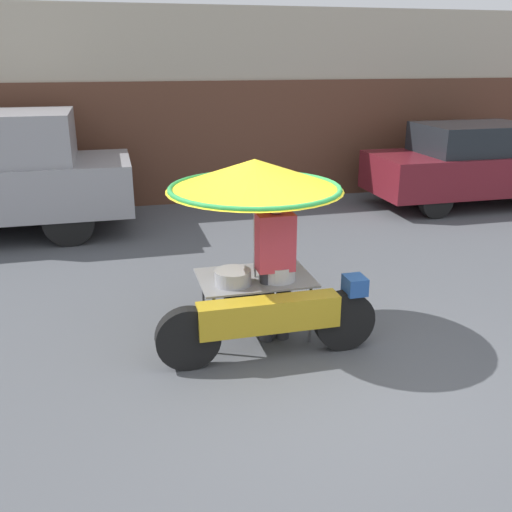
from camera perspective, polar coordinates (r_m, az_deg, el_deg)
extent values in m
plane|color=#4C4F54|center=(5.46, 8.91, -12.47)|extent=(36.00, 36.00, 0.00)
cube|color=#B2A893|center=(12.64, -5.60, 14.88)|extent=(28.00, 2.00, 3.77)
cube|color=#563323|center=(11.70, -4.69, 11.18)|extent=(23.80, 0.06, 2.40)
cylinder|color=black|center=(5.91, 8.81, -6.38)|extent=(0.63, 0.14, 0.63)
cylinder|color=black|center=(5.53, -6.80, -8.19)|extent=(0.63, 0.14, 0.63)
cube|color=#B7931E|center=(5.60, 1.29, -5.86)|extent=(1.41, 0.24, 0.32)
cube|color=#234C93|center=(5.79, 9.86, -2.88)|extent=(0.20, 0.24, 0.18)
cylinder|color=black|center=(6.39, -0.66, -4.41)|extent=(0.56, 0.14, 0.56)
cylinder|color=#515156|center=(5.99, 5.42, -5.84)|extent=(0.03, 0.03, 0.63)
cylinder|color=#515156|center=(6.59, 3.41, -3.34)|extent=(0.03, 0.03, 0.63)
cylinder|color=#515156|center=(5.75, -4.18, -6.91)|extent=(0.03, 0.03, 0.63)
cylinder|color=#515156|center=(6.38, -5.30, -4.19)|extent=(0.03, 0.03, 0.63)
cube|color=gray|center=(6.03, -0.12, -2.18)|extent=(1.19, 0.82, 0.02)
cylinder|color=#B2B2B7|center=(5.87, -0.12, 2.17)|extent=(0.03, 0.03, 0.94)
cone|color=yellow|center=(5.71, -0.12, 8.15)|extent=(1.78, 1.78, 0.31)
torus|color=green|center=(5.74, -0.12, 6.82)|extent=(1.75, 1.75, 0.05)
cylinder|color=#939399|center=(5.81, -2.33, -2.14)|extent=(0.37, 0.37, 0.15)
cylinder|color=#B7B7BC|center=(5.93, 2.12, -1.58)|extent=(0.38, 0.38, 0.17)
cylinder|color=red|center=(6.27, 2.27, -0.27)|extent=(0.21, 0.21, 0.19)
cylinder|color=#2D2D33|center=(5.98, 1.04, -4.99)|extent=(0.14, 0.14, 0.79)
cylinder|color=#2D2D33|center=(6.02, 2.70, -4.81)|extent=(0.14, 0.14, 0.79)
cube|color=#C13847|center=(5.75, 1.95, 1.38)|extent=(0.38, 0.22, 0.59)
sphere|color=tan|center=(5.64, 1.99, 5.27)|extent=(0.21, 0.21, 0.21)
cylinder|color=black|center=(11.10, 17.55, 5.19)|extent=(0.61, 0.20, 0.61)
cylinder|color=black|center=(12.34, 14.03, 6.89)|extent=(0.61, 0.20, 0.61)
cube|color=maroon|center=(12.39, 21.53, 7.93)|extent=(4.50, 1.74, 0.75)
cube|color=#1E2328|center=(12.16, 21.03, 10.94)|extent=(2.16, 1.53, 0.56)
cylinder|color=black|center=(9.49, -18.22, 3.37)|extent=(0.80, 0.24, 0.80)
cylinder|color=black|center=(11.05, -17.78, 5.59)|extent=(0.80, 0.24, 0.80)
cube|color=#939399|center=(10.12, -22.85, 10.92)|extent=(1.75, 1.74, 0.79)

